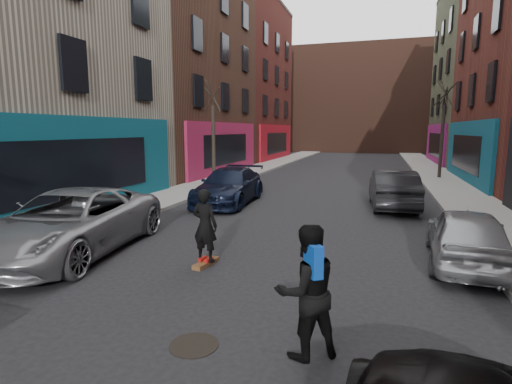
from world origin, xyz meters
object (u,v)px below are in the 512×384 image
Objects in this scene: parked_right_end at (393,189)px; pedestrian at (306,291)px; parked_left_far at (70,222)px; parked_right_far at (467,236)px; parked_left_end at (229,186)px; tree_right_far at (443,121)px; skateboard at (206,263)px; manhole at (194,345)px; tree_left_far at (213,123)px; skateboarder at (205,225)px.

pedestrian reaches higher than parked_right_end.
parked_left_far is 9.31m from parked_right_far.
parked_left_far is at bearing -102.72° from parked_left_end.
parked_right_end is at bearing -106.15° from tree_right_far.
parked_right_end reaches higher than parked_left_end.
parked_right_far is 4.86× the size of skateboard.
parked_right_end reaches higher than parked_right_far.
pedestrian is (-1.39, -11.25, 0.18)m from parked_right_end.
tree_right_far reaches higher than parked_right_end.
tree_right_far is at bearing 47.39° from parked_left_end.
parked_right_end is 11.87m from manhole.
skateboard is 1.14× the size of manhole.
parked_right_far is at bearing 48.73° from manhole.
pedestrian is at bearing -38.08° from skateboard.
parked_right_far is (-1.60, -16.90, -2.87)m from tree_right_far.
skateboard is at bearing -5.07° from parked_left_far.
parked_left_far reaches higher than skateboard.
parked_right_end is (6.43, 1.01, 0.02)m from parked_left_end.
manhole is at bearing -105.21° from tree_right_far.
manhole is at bearing 53.11° from parked_right_far.
tree_left_far is 3.95× the size of skateboarder.
parked_left_end is (-9.43, -11.38, -2.81)m from tree_right_far.
parked_left_end is 6.50m from parked_right_end.
tree_left_far is 17.72m from pedestrian.
tree_right_far is 1.36× the size of parked_left_end.
parked_left_far is at bearing -169.29° from skateboard.
tree_left_far is 1.67× the size of parked_right_far.
parked_left_far is 1.25× the size of parked_right_end.
skateboarder is (0.00, 0.00, 0.87)m from skateboard.
parked_right_far is (10.80, -10.90, -2.72)m from tree_left_far.
parked_left_end is 2.74× the size of pedestrian.
parked_right_far is at bearing 4.48° from parked_left_far.
parked_left_far is 11.45m from parked_right_end.
parked_left_far is 3.41× the size of skateboarder.
parked_right_end is at bearing 40.18° from parked_left_far.
parked_left_end reaches higher than parked_right_far.
parked_left_end is 3.03× the size of skateboarder.
skateboarder is at bearing -75.89° from parked_left_end.
tree_right_far reaches higher than parked_left_far.
parked_left_far is 7.57m from parked_left_end.
manhole is at bearing 119.75° from skateboarder.
parked_left_end is at bearing -30.84° from parked_right_far.
pedestrian reaches higher than manhole.
parked_right_end is 9.32m from skateboarder.
parked_right_far is 5.55× the size of manhole.
tree_left_far reaches higher than skateboarder.
manhole is (-1.55, -0.23, -0.91)m from pedestrian.
tree_right_far is 20.32m from skateboard.
manhole is (6.46, -15.84, -3.37)m from tree_left_far.
skateboarder is at bearing -67.63° from tree_left_far.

